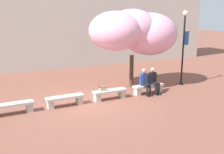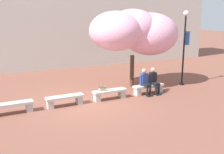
{
  "view_description": "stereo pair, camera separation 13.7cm",
  "coord_description": "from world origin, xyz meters",
  "views": [
    {
      "loc": [
        -3.98,
        -10.48,
        3.8
      ],
      "look_at": [
        1.28,
        0.2,
        1.0
      ],
      "focal_mm": 42.0,
      "sensor_mm": 36.0,
      "label": 1
    },
    {
      "loc": [
        -3.86,
        -10.54,
        3.8
      ],
      "look_at": [
        1.28,
        0.2,
        1.0
      ],
      "focal_mm": 42.0,
      "sensor_mm": 36.0,
      "label": 2
    }
  ],
  "objects": [
    {
      "name": "ground_plane",
      "position": [
        0.0,
        0.0,
        0.0
      ],
      "size": [
        100.0,
        100.0,
        0.0
      ],
      "primitive_type": "plane",
      "color": "brown"
    },
    {
      "name": "cherry_tree_main",
      "position": [
        3.25,
        1.54,
        2.97
      ],
      "size": [
        4.94,
        2.94,
        4.15
      ],
      "color": "#473323",
      "rests_on": "ground"
    },
    {
      "name": "person_seated_right",
      "position": [
        3.46,
        -0.05,
        0.7
      ],
      "size": [
        0.51,
        0.71,
        1.29
      ],
      "color": "black",
      "rests_on": "ground"
    },
    {
      "name": "handbag",
      "position": [
        0.69,
        -0.03,
        0.58
      ],
      "size": [
        0.3,
        0.15,
        0.34
      ],
      "color": "tan",
      "rests_on": "stone_bench_center"
    },
    {
      "name": "stone_bench_near_west",
      "position": [
        -1.06,
        -0.0,
        0.3
      ],
      "size": [
        1.63,
        0.46,
        0.45
      ],
      "color": "#BCB7AD",
      "rests_on": "ground"
    },
    {
      "name": "building_facade",
      "position": [
        0.0,
        9.97,
        3.58
      ],
      "size": [
        28.0,
        4.0,
        7.16
      ],
      "primitive_type": "cube",
      "color": "beige",
      "rests_on": "ground"
    },
    {
      "name": "stone_bench_west_end",
      "position": [
        -3.19,
        0.0,
        0.3
      ],
      "size": [
        1.63,
        0.46,
        0.45
      ],
      "color": "#BCB7AD",
      "rests_on": "ground"
    },
    {
      "name": "stone_bench_near_east",
      "position": [
        3.19,
        0.0,
        0.3
      ],
      "size": [
        1.63,
        0.46,
        0.45
      ],
      "color": "#BCB7AD",
      "rests_on": "ground"
    },
    {
      "name": "stone_bench_center",
      "position": [
        1.06,
        0.0,
        0.3
      ],
      "size": [
        1.63,
        0.46,
        0.45
      ],
      "color": "#BCB7AD",
      "rests_on": "ground"
    },
    {
      "name": "lamp_post_with_banner",
      "position": [
        5.84,
        0.62,
        2.44
      ],
      "size": [
        0.54,
        0.28,
        4.06
      ],
      "color": "black",
      "rests_on": "ground"
    },
    {
      "name": "person_seated_left",
      "position": [
        2.94,
        -0.05,
        0.7
      ],
      "size": [
        0.51,
        0.71,
        1.29
      ],
      "color": "black",
      "rests_on": "ground"
    }
  ]
}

